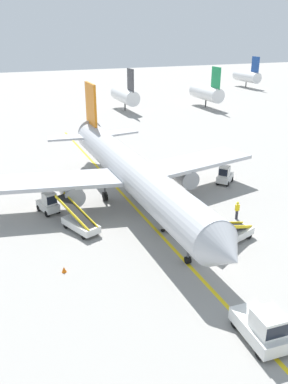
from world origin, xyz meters
The scene contains 15 objects.
ground_plane centered at (0.00, 0.00, 0.00)m, with size 300.00×300.00×0.00m, color gray.
taxi_line_yellow centered at (-0.78, 5.00, 0.00)m, with size 0.30×80.00×0.01m, color yellow.
airliner centered at (-0.78, 13.56, 3.42)m, with size 28.61×35.21×10.10m.
pushback_tug centered at (-0.71, -7.17, 0.99)m, with size 2.11×3.70×2.20m.
baggage_tug_near_wing centered at (10.79, 14.63, 0.93)m, with size 2.67×2.55×2.10m.
baggage_tug_by_cargo_door centered at (-8.71, 14.26, 0.93)m, with size 1.95×2.68×2.10m.
belt_loader_forward_hold centered at (4.12, 3.06, 0.78)m, with size 5.14×2.82×2.59m.
belt_loader_aft_hold centered at (-6.87, 9.60, 0.78)m, with size 2.95×5.12×2.59m.
baggage_cart_loaded centered at (0.84, 6.64, 0.47)m, with size 3.60×2.82×0.94m.
ground_crew_marshaller centered at (6.89, 6.49, 0.91)m, with size 0.36×0.24×1.70m.
safety_cone_nose_right centered at (5.03, 14.05, 0.22)m, with size 0.36×0.36×0.44m, color orange.
safety_cone_wingtip_left centered at (-9.46, 3.78, 0.22)m, with size 0.36×0.36×0.44m, color orange.
distant_aircraft_mid_left centered at (14.91, 59.20, 3.22)m, with size 3.00×10.10×8.80m.
distant_aircraft_mid_right centered at (32.47, 56.02, 3.22)m, with size 3.00×10.10×8.80m.
distant_aircraft_far_right centered at (59.49, 79.41, 3.22)m, with size 3.00×10.10×8.80m.
Camera 1 is at (-13.37, -21.06, 16.19)m, focal length 37.74 mm.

